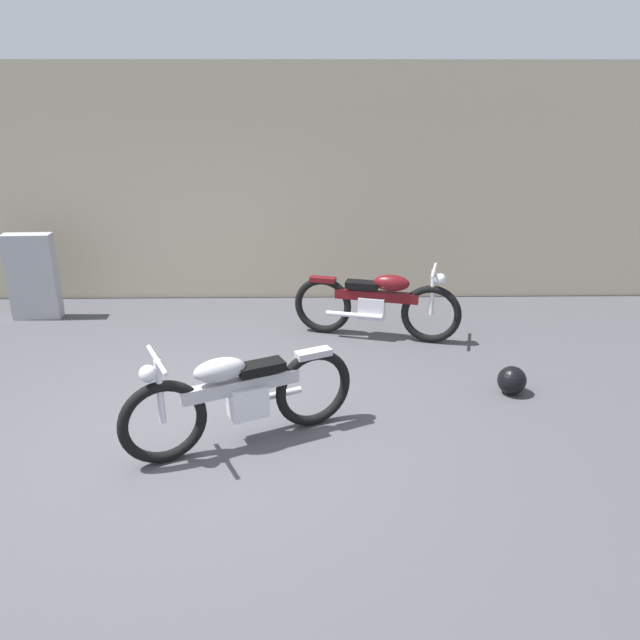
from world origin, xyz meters
TOP-DOWN VIEW (x-y plane):
  - ground_plane at (0.00, 0.00)m, footprint 40.00×40.00m
  - building_wall at (0.00, 3.85)m, footprint 18.00×0.30m
  - stone_marker at (-2.55, 2.95)m, footprint 0.60×0.23m
  - helmet at (2.92, 0.74)m, footprint 0.28×0.28m
  - motorcycle_maroon at (1.74, 2.21)m, footprint 1.94×0.73m
  - motorcycle_silver at (0.37, -0.12)m, footprint 1.88×1.03m

SIDE VIEW (x-z plane):
  - ground_plane at x=0.00m, z-range 0.00..0.00m
  - helmet at x=2.92m, z-range 0.00..0.28m
  - motorcycle_maroon at x=1.74m, z-range -0.02..0.87m
  - motorcycle_silver at x=0.37m, z-range -0.02..0.90m
  - stone_marker at x=-2.55m, z-range 0.00..1.10m
  - building_wall at x=0.00m, z-range 0.00..3.11m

